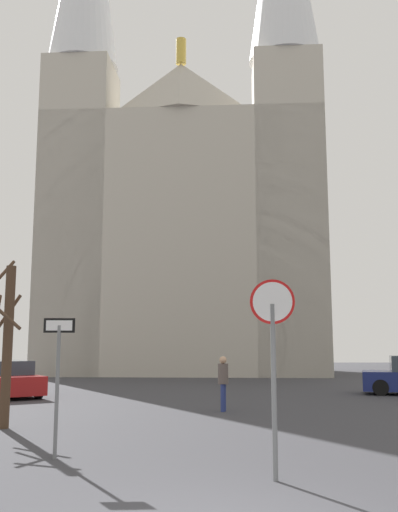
# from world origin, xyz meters

# --- Properties ---
(cathedral) EXTENTS (19.90, 13.80, 40.13)m
(cathedral) POSITION_xyz_m (-1.35, 34.77, 12.42)
(cathedral) COLOR #BCB5A5
(cathedral) RESTS_ON ground
(stop_sign) EXTENTS (0.70, 0.15, 3.04)m
(stop_sign) POSITION_xyz_m (0.79, 2.43, 2.09)
(stop_sign) COLOR slate
(stop_sign) RESTS_ON ground
(one_way_arrow_sign) EXTENTS (0.57, 0.07, 2.50)m
(one_way_arrow_sign) POSITION_xyz_m (-2.94, 4.09, 1.55)
(one_way_arrow_sign) COLOR slate
(one_way_arrow_sign) RESTS_ON ground
(bare_tree) EXTENTS (1.17, 1.25, 4.23)m
(bare_tree) POSITION_xyz_m (-5.16, 7.92, 2.13)
(bare_tree) COLOR #473323
(bare_tree) RESTS_ON ground
(parked_car_far_red) EXTENTS (4.10, 4.82, 1.39)m
(parked_car_far_red) POSITION_xyz_m (-8.05, 16.68, 0.66)
(parked_car_far_red) COLOR maroon
(parked_car_far_red) RESTS_ON ground
(pedestrian_walking) EXTENTS (0.32, 0.32, 1.66)m
(pedestrian_walking) POSITION_xyz_m (0.38, 11.52, 1.00)
(pedestrian_walking) COLOR navy
(pedestrian_walking) RESTS_ON ground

